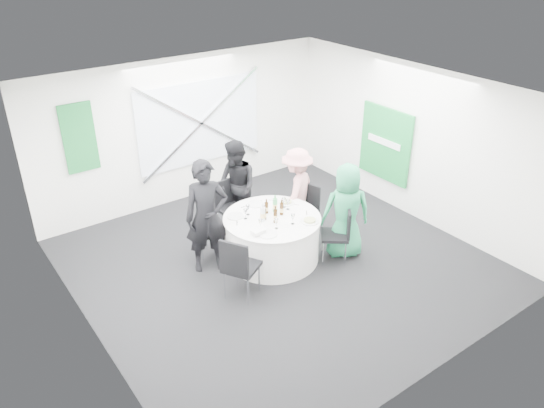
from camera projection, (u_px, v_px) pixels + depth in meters
floor at (279, 263)px, 8.61m from camera, size 6.00×6.00×0.00m
ceiling at (281, 94)px, 7.30m from camera, size 6.00×6.00×0.00m
wall_back at (186, 130)px, 10.10m from camera, size 6.00×0.00×6.00m
wall_front at (443, 282)px, 5.81m from camera, size 6.00×0.00×6.00m
wall_left at (81, 249)px, 6.39m from camera, size 0.00×6.00×6.00m
wall_right at (413, 143)px, 9.51m from camera, size 0.00×6.00×6.00m
window_panel at (200, 123)px, 10.18m from camera, size 2.60×0.03×1.60m
window_brace_a at (201, 123)px, 10.15m from camera, size 2.63×0.05×1.84m
window_brace_b at (201, 123)px, 10.15m from camera, size 2.63×0.05×1.84m
green_banner at (79, 138)px, 8.88m from camera, size 0.55×0.04×1.20m
green_sign at (385, 144)px, 10.00m from camera, size 0.05×1.20×1.40m
banquet_table at (272, 238)px, 8.57m from camera, size 1.56×1.56×0.76m
chair_back at (228, 203)px, 9.28m from camera, size 0.46×0.47×0.95m
chair_back_left at (208, 227)px, 8.56m from camera, size 0.59×0.59×0.92m
chair_back_right at (307, 206)px, 9.27m from camera, size 0.51×0.51×0.88m
chair_front_right at (340, 230)px, 8.44m from camera, size 0.60×0.60×0.94m
chair_front_left at (238, 264)px, 7.52m from camera, size 0.64×0.63×1.02m
person_man_back_left at (207, 217)px, 8.08m from camera, size 0.78×0.65×1.84m
person_man_back at (236, 187)px, 9.22m from camera, size 0.49×0.83×1.66m
person_woman_pink at (297, 190)px, 9.25m from camera, size 1.08×0.89×1.53m
person_woman_green at (346, 211)px, 8.49m from camera, size 0.93×0.83×1.61m
plate_back at (255, 204)px, 8.78m from camera, size 0.27×0.27×0.01m
plate_back_left at (235, 216)px, 8.42m from camera, size 0.27×0.27×0.01m
plate_back_right at (286, 202)px, 8.82m from camera, size 0.27×0.27×0.04m
plate_front_right at (310, 221)px, 8.27m from camera, size 0.29×0.29×0.04m
plate_front_left at (268, 234)px, 7.93m from camera, size 0.29×0.29×0.01m
napkin at (258, 232)px, 7.92m from camera, size 0.21×0.15×0.06m
beer_bottle_a at (265, 214)px, 8.29m from camera, size 0.06×0.06×0.24m
beer_bottle_b at (266, 208)px, 8.48m from camera, size 0.06×0.06×0.25m
beer_bottle_c at (282, 209)px, 8.43m from camera, size 0.06×0.06×0.27m
beer_bottle_d at (275, 216)px, 8.21m from camera, size 0.06×0.06×0.28m
green_water_bottle at (275, 205)px, 8.52m from camera, size 0.08×0.08×0.29m
clear_water_bottle at (263, 214)px, 8.25m from camera, size 0.08×0.08×0.30m
wine_glass_a at (288, 202)px, 8.58m from camera, size 0.07×0.07×0.17m
wine_glass_b at (284, 201)px, 8.63m from camera, size 0.07×0.07×0.17m
wine_glass_c at (245, 212)px, 8.30m from camera, size 0.07×0.07×0.17m
wine_glass_d at (260, 222)px, 8.01m from camera, size 0.07×0.07×0.17m
wine_glass_e at (293, 217)px, 8.15m from camera, size 0.07×0.07×0.17m
wine_glass_f at (276, 221)px, 8.03m from camera, size 0.07×0.07×0.17m
wine_glass_g at (248, 208)px, 8.42m from camera, size 0.07×0.07×0.17m
fork_a at (258, 202)px, 8.86m from camera, size 0.15×0.03×0.01m
knife_a at (245, 206)px, 8.71m from camera, size 0.15×0.02×0.01m
fork_b at (236, 215)px, 8.46m from camera, size 0.08×0.14×0.01m
knife_b at (237, 223)px, 8.23m from camera, size 0.10×0.13×0.01m
fork_c at (295, 204)px, 8.78m from camera, size 0.09×0.14×0.01m
knife_c at (273, 200)px, 8.90m from camera, size 0.10×0.13×0.01m
fork_d at (307, 224)px, 8.21m from camera, size 0.11×0.13×0.01m
knife_d at (307, 213)px, 8.52m from camera, size 0.11×0.13×0.01m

